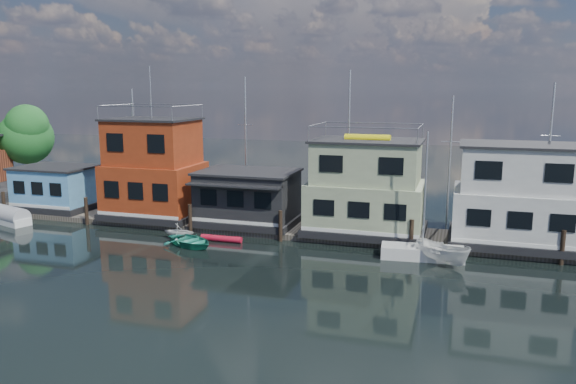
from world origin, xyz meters
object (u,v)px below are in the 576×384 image
(houseboat_white, at_px, (517,197))
(red_kayak, at_px, (221,239))
(dinghy_teal, at_px, (191,241))
(dinghy_white, at_px, (179,231))
(houseboat_blue, at_px, (57,188))
(tarp_runabout, at_px, (10,217))
(houseboat_red, at_px, (154,171))
(motorboat, at_px, (443,253))
(houseboat_dark, at_px, (248,197))
(day_sailer, at_px, (422,252))
(houseboat_green, at_px, (366,189))

(houseboat_white, bearing_deg, red_kayak, -167.91)
(houseboat_white, bearing_deg, dinghy_teal, -164.35)
(red_kayak, distance_m, dinghy_teal, 2.27)
(red_kayak, xyz_separation_m, dinghy_white, (-3.13, -0.31, 0.36))
(houseboat_blue, bearing_deg, houseboat_white, 0.00)
(tarp_runabout, relative_size, dinghy_white, 1.78)
(red_kayak, bearing_deg, dinghy_white, -174.31)
(red_kayak, height_order, dinghy_white, dinghy_white)
(houseboat_white, xyz_separation_m, dinghy_white, (-22.55, -4.47, -2.95))
(houseboat_blue, height_order, houseboat_red, houseboat_red)
(houseboat_blue, distance_m, red_kayak, 17.69)
(houseboat_white, relative_size, motorboat, 2.22)
(houseboat_blue, xyz_separation_m, houseboat_dark, (17.50, -0.02, 0.21))
(houseboat_red, height_order, red_kayak, houseboat_red)
(houseboat_white, height_order, red_kayak, houseboat_white)
(tarp_runabout, relative_size, day_sailer, 0.49)
(houseboat_green, xyz_separation_m, day_sailer, (4.31, -4.02, -3.09))
(houseboat_blue, bearing_deg, motorboat, -8.72)
(houseboat_green, relative_size, houseboat_white, 1.00)
(houseboat_red, bearing_deg, day_sailer, -10.67)
(houseboat_green, xyz_separation_m, dinghy_teal, (-10.91, -5.86, -3.15))
(houseboat_blue, relative_size, red_kayak, 2.11)
(houseboat_dark, xyz_separation_m, red_kayak, (-0.42, -4.14, -2.19))
(houseboat_red, distance_m, day_sailer, 21.99)
(houseboat_green, relative_size, tarp_runabout, 2.12)
(houseboat_blue, height_order, day_sailer, day_sailer)
(houseboat_red, xyz_separation_m, motorboat, (22.57, -4.92, -3.37))
(motorboat, bearing_deg, day_sailer, 86.01)
(houseboat_dark, height_order, houseboat_green, houseboat_green)
(houseboat_blue, relative_size, day_sailer, 0.80)
(houseboat_green, relative_size, dinghy_teal, 2.20)
(houseboat_red, height_order, dinghy_white, houseboat_red)
(houseboat_white, relative_size, red_kayak, 2.77)
(houseboat_blue, height_order, houseboat_white, houseboat_white)
(houseboat_green, height_order, dinghy_white, houseboat_green)
(houseboat_red, xyz_separation_m, dinghy_white, (4.45, -4.47, -3.52))
(houseboat_red, distance_m, dinghy_teal, 9.23)
(houseboat_blue, distance_m, houseboat_red, 9.69)
(houseboat_dark, distance_m, red_kayak, 4.71)
(houseboat_blue, bearing_deg, houseboat_green, 0.00)
(red_kayak, bearing_deg, motorboat, -2.84)
(houseboat_blue, xyz_separation_m, houseboat_red, (9.50, 0.00, 1.90))
(houseboat_red, xyz_separation_m, houseboat_green, (17.00, 0.00, -0.55))
(houseboat_dark, height_order, tarp_runabout, houseboat_dark)
(houseboat_green, height_order, red_kayak, houseboat_green)
(houseboat_red, distance_m, houseboat_dark, 8.18)
(houseboat_blue, height_order, motorboat, houseboat_blue)
(houseboat_white, distance_m, dinghy_teal, 21.95)
(day_sailer, bearing_deg, red_kayak, 175.57)
(motorboat, height_order, red_kayak, motorboat)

